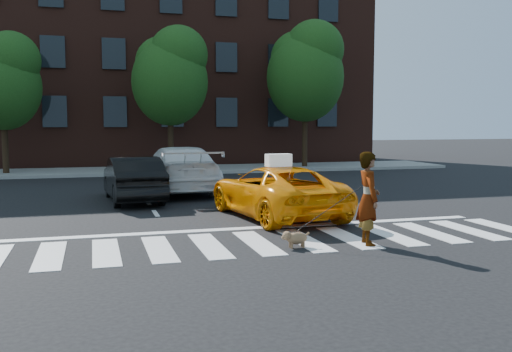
% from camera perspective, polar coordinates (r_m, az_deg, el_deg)
% --- Properties ---
extents(ground, '(120.00, 120.00, 0.00)m').
position_cam_1_polar(ground, '(11.69, 0.19, -6.72)').
color(ground, black).
rests_on(ground, ground).
extents(crosswalk, '(13.00, 2.40, 0.01)m').
position_cam_1_polar(crosswalk, '(11.69, 0.19, -6.69)').
color(crosswalk, silver).
rests_on(crosswalk, ground).
extents(stop_line, '(12.00, 0.30, 0.01)m').
position_cam_1_polar(stop_line, '(13.20, -1.76, -5.29)').
color(stop_line, silver).
rests_on(stop_line, ground).
extents(sidewalk_far, '(30.00, 4.00, 0.15)m').
position_cam_1_polar(sidewalk_far, '(28.75, -9.60, 0.58)').
color(sidewalk_far, slate).
rests_on(sidewalk_far, ground).
extents(building, '(26.00, 10.00, 12.00)m').
position_cam_1_polar(building, '(36.29, -11.11, 10.91)').
color(building, '#411F17').
rests_on(building, ground).
extents(tree_left, '(3.39, 3.38, 6.50)m').
position_cam_1_polar(tree_left, '(28.29, -23.96, 8.97)').
color(tree_left, black).
rests_on(tree_left, ground).
extents(tree_mid, '(3.69, 3.69, 7.10)m').
position_cam_1_polar(tree_mid, '(28.32, -8.55, 10.20)').
color(tree_mid, black).
rests_on(tree_mid, ground).
extents(tree_right, '(4.00, 4.00, 7.70)m').
position_cam_1_polar(tree_right, '(30.09, 5.02, 10.74)').
color(tree_right, black).
rests_on(tree_right, ground).
extents(taxi, '(2.83, 5.04, 1.33)m').
position_cam_1_polar(taxi, '(14.83, 2.01, -1.53)').
color(taxi, orange).
rests_on(taxi, ground).
extents(black_sedan, '(1.75, 4.32, 1.39)m').
position_cam_1_polar(black_sedan, '(18.10, -12.17, -0.29)').
color(black_sedan, black).
rests_on(black_sedan, ground).
extents(white_suv, '(2.42, 5.61, 1.61)m').
position_cam_1_polar(white_suv, '(20.19, -7.72, 0.67)').
color(white_suv, silver).
rests_on(white_suv, ground).
extents(woman, '(0.56, 0.75, 1.87)m').
position_cam_1_polar(woman, '(11.60, 11.17, -2.22)').
color(woman, '#999999').
rests_on(woman, ground).
extents(dog, '(0.59, 0.23, 0.34)m').
position_cam_1_polar(dog, '(11.25, 3.89, -6.20)').
color(dog, '#8E6348').
rests_on(dog, ground).
extents(taxi_sign, '(0.68, 0.37, 0.32)m').
position_cam_1_polar(taxi_sign, '(14.57, 2.26, 1.59)').
color(taxi_sign, white).
rests_on(taxi_sign, taxi).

